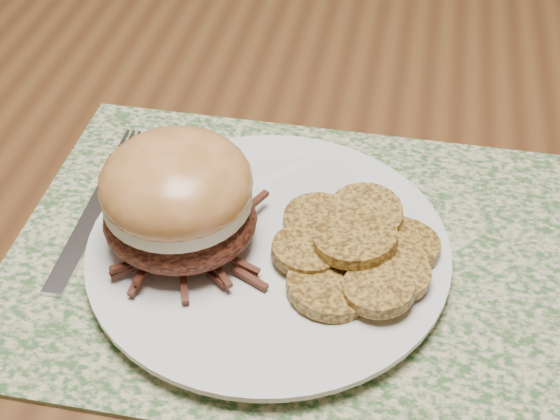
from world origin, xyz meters
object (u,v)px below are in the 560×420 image
(dinner_plate, at_px, (268,252))
(fork, at_px, (100,203))
(pork_sandwich, at_px, (178,198))
(dining_table, at_px, (174,236))

(dinner_plate, height_order, fork, dinner_plate)
(dinner_plate, relative_size, pork_sandwich, 2.12)
(pork_sandwich, height_order, fork, pork_sandwich)
(dining_table, relative_size, pork_sandwich, 12.21)
(dinner_plate, xyz_separation_m, fork, (-0.15, 0.03, -0.01))
(pork_sandwich, bearing_deg, dinner_plate, 11.19)
(dinner_plate, height_order, pork_sandwich, pork_sandwich)
(dinner_plate, bearing_deg, dining_table, 140.33)
(pork_sandwich, relative_size, fork, 0.60)
(fork, bearing_deg, dinner_plate, -14.00)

